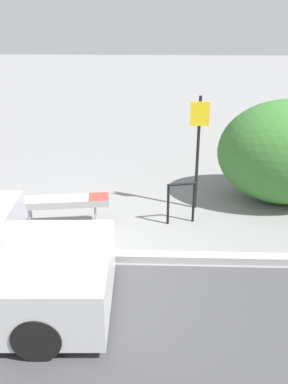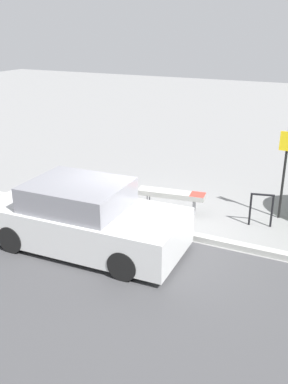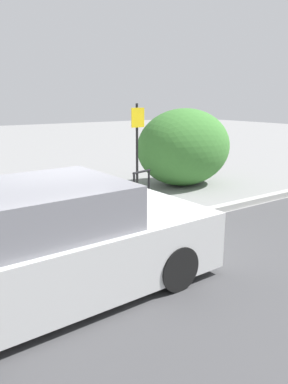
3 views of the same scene
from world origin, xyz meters
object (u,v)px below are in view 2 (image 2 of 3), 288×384
sign_post (285,165)px  fire_hydrant (69,182)px  bike_rack (261,206)px  bench (171,194)px  parked_car_near (84,218)px

sign_post → fire_hydrant: (-5.58, -1.06, -0.98)m
fire_hydrant → bike_rack: bearing=4.3°
bench → bike_rack: bike_rack is taller
bike_rack → parked_car_near: bearing=-140.1°
bench → fire_hydrant: (-3.06, -0.13, -0.12)m
parked_car_near → bike_rack: bearing=37.8°
bike_rack → sign_post: size_ratio=0.36×
bench → sign_post: sign_post is taller
bench → bike_rack: (2.19, 0.27, -0.03)m
bike_rack → sign_post: sign_post is taller
bench → bike_rack: size_ratio=2.12×
parked_car_near → fire_hydrant: bearing=129.8°
bike_rack → parked_car_near: 4.18m
bench → fire_hydrant: 3.06m
sign_post → parked_car_near: 4.92m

